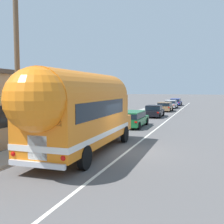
{
  "coord_description": "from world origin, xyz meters",
  "views": [
    {
      "loc": [
        3.92,
        -13.68,
        3.3
      ],
      "look_at": [
        -1.68,
        2.38,
        1.85
      ],
      "focal_mm": 44.07,
      "sensor_mm": 36.0,
      "label": 1
    }
  ],
  "objects": [
    {
      "name": "car_second",
      "position": [
        -1.96,
        18.15,
        0.73
      ],
      "size": [
        2.01,
        4.44,
        1.37
      ],
      "color": "black",
      "rests_on": "ground"
    },
    {
      "name": "lane_markings",
      "position": [
        -1.81,
        12.0,
        0.0
      ],
      "size": [
        4.06,
        80.0,
        0.01
      ],
      "color": "silver",
      "rests_on": "ground"
    },
    {
      "name": "car_third",
      "position": [
        -1.9,
        26.44,
        0.78
      ],
      "size": [
        1.96,
        4.28,
        1.37
      ],
      "color": "olive",
      "rests_on": "ground"
    },
    {
      "name": "car_fifth",
      "position": [
        -1.95,
        40.99,
        0.79
      ],
      "size": [
        2.07,
        4.31,
        1.37
      ],
      "color": "navy",
      "rests_on": "ground"
    },
    {
      "name": "sidewalk_slab",
      "position": [
        -4.85,
        10.0,
        0.07
      ],
      "size": [
        1.84,
        90.0,
        0.15
      ],
      "primitive_type": "cube",
      "color": "#9E9B93",
      "rests_on": "ground"
    },
    {
      "name": "utility_pole",
      "position": [
        -4.56,
        -2.86,
        4.42
      ],
      "size": [
        1.8,
        0.24,
        8.5
      ],
      "color": "brown",
      "rests_on": "ground"
    },
    {
      "name": "painted_bus",
      "position": [
        -1.95,
        -1.62,
        2.31
      ],
      "size": [
        2.72,
        10.59,
        4.12
      ],
      "color": "orange",
      "rests_on": "ground"
    },
    {
      "name": "car_lead",
      "position": [
        -2.12,
        9.09,
        0.8
      ],
      "size": [
        1.97,
        4.74,
        1.37
      ],
      "color": "#196633",
      "rests_on": "ground"
    },
    {
      "name": "car_fourth",
      "position": [
        -1.93,
        33.27,
        0.75
      ],
      "size": [
        1.98,
        4.8,
        1.37
      ],
      "color": "silver",
      "rests_on": "ground"
    },
    {
      "name": "ground_plane",
      "position": [
        0.0,
        0.0,
        0.0
      ],
      "size": [
        300.0,
        300.0,
        0.0
      ],
      "primitive_type": "plane",
      "color": "#565454"
    }
  ]
}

